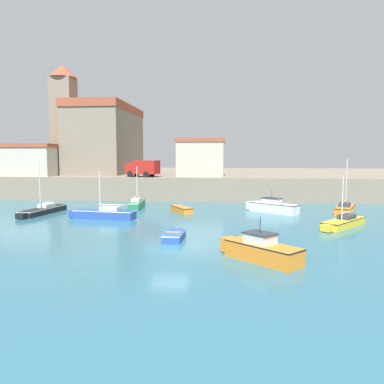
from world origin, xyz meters
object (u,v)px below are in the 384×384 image
harbor_shed_near_wharf (33,160)px  sailboat_green_1 (137,204)px  motorboat_orange_8 (260,250)px  church (101,137)px  harbor_shed_mid_row (201,157)px  sailboat_black_9 (43,210)px  motorboat_white_5 (272,207)px  sailboat_blue_0 (104,214)px  dinghy_orange_4 (181,209)px  truck_on_quay (143,168)px  sailboat_yellow_6 (343,222)px  dinghy_blue_2 (174,236)px  sailboat_orange_3 (345,208)px

harbor_shed_near_wharf → sailboat_green_1: bearing=-29.3°
motorboat_orange_8 → church: church is taller
harbor_shed_mid_row → sailboat_black_9: bearing=-134.1°
motorboat_orange_8 → sailboat_black_9: 25.73m
motorboat_white_5 → sailboat_blue_0: bearing=-161.8°
dinghy_orange_4 → truck_on_quay: 13.18m
harbor_shed_near_wharf → motorboat_orange_8: bearing=-45.5°
harbor_shed_mid_row → truck_on_quay: (-7.61, -2.30, -1.38)m
truck_on_quay → harbor_shed_mid_row: bearing=16.8°
truck_on_quay → harbor_shed_near_wharf: bearing=174.1°
sailboat_yellow_6 → motorboat_white_5: bearing=123.9°
truck_on_quay → church: bearing=132.3°
sailboat_black_9 → church: size_ratio=0.41×
harbor_shed_mid_row → motorboat_orange_8: bearing=-79.6°
dinghy_orange_4 → sailboat_yellow_6: (14.52, -6.86, 0.07)m
dinghy_blue_2 → dinghy_orange_4: dinghy_orange_4 is taller
sailboat_blue_0 → sailboat_yellow_6: size_ratio=1.21×
harbor_shed_near_wharf → truck_on_quay: size_ratio=1.65×
harbor_shed_near_wharf → motorboat_white_5: bearing=-20.1°
harbor_shed_near_wharf → harbor_shed_mid_row: size_ratio=1.14×
dinghy_blue_2 → truck_on_quay: (-7.68, 23.74, 4.01)m
dinghy_blue_2 → motorboat_white_5: bearing=58.3°
sailboat_black_9 → truck_on_quay: (7.42, 13.19, 3.92)m
sailboat_yellow_6 → dinghy_orange_4: bearing=154.7°
sailboat_blue_0 → sailboat_black_9: size_ratio=0.95×
sailboat_green_1 → truck_on_quay: size_ratio=1.24×
motorboat_white_5 → church: church is taller
sailboat_yellow_6 → truck_on_quay: truck_on_quay is taller
motorboat_white_5 → sailboat_black_9: sailboat_black_9 is taller
dinghy_blue_2 → motorboat_white_5: size_ratio=0.61×
sailboat_blue_0 → motorboat_orange_8: (13.52, -12.96, 0.14)m
sailboat_black_9 → truck_on_quay: size_ratio=1.51×
dinghy_orange_4 → motorboat_orange_8: bearing=-69.1°
church → sailboat_green_1: bearing=-60.6°
motorboat_white_5 → harbor_shed_near_wharf: (-32.43, 11.88, 4.74)m
dinghy_blue_2 → harbor_shed_near_wharf: size_ratio=0.42×
sailboat_blue_0 → sailboat_black_9: bearing=162.0°
sailboat_orange_3 → motorboat_orange_8: size_ratio=1.31×
dinghy_blue_2 → motorboat_orange_8: 7.35m
church → sailboat_orange_3: bearing=-30.9°
sailboat_orange_3 → sailboat_black_9: sailboat_orange_3 is taller
sailboat_green_1 → truck_on_quay: truck_on_quay is taller
sailboat_orange_3 → harbor_shed_mid_row: harbor_shed_mid_row is taller
sailboat_black_9 → truck_on_quay: sailboat_black_9 is taller
sailboat_yellow_6 → church: church is taller
sailboat_green_1 → sailboat_yellow_6: 22.04m
sailboat_green_1 → sailboat_blue_0: bearing=-100.5°
harbor_shed_near_wharf → truck_on_quay: 16.51m
dinghy_orange_4 → sailboat_black_9: size_ratio=0.55×
dinghy_blue_2 → motorboat_white_5: (8.37, 13.56, 0.32)m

